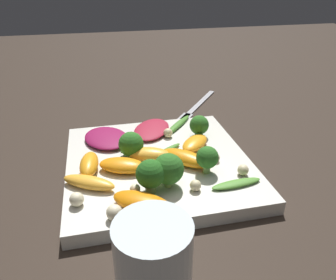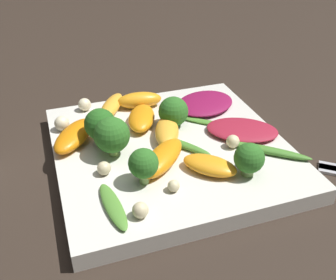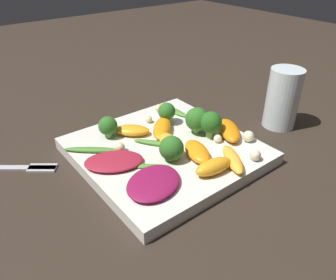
% 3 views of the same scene
% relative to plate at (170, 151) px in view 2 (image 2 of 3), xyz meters
% --- Properties ---
extents(ground_plane, '(2.40, 2.40, 0.00)m').
position_rel_plate_xyz_m(ground_plane, '(0.00, 0.00, -0.01)').
color(ground_plane, '#2D231C').
extents(plate, '(0.27, 0.27, 0.02)m').
position_rel_plate_xyz_m(plate, '(0.00, 0.00, 0.00)').
color(plate, silver).
rests_on(plate, ground_plane).
extents(radicchio_leaf_0, '(0.10, 0.11, 0.01)m').
position_rel_plate_xyz_m(radicchio_leaf_0, '(-0.07, 0.08, 0.02)').
color(radicchio_leaf_0, maroon).
rests_on(radicchio_leaf_0, plate).
extents(radicchio_leaf_1, '(0.09, 0.10, 0.01)m').
position_rel_plate_xyz_m(radicchio_leaf_1, '(0.01, 0.09, 0.02)').
color(radicchio_leaf_1, maroon).
rests_on(radicchio_leaf_1, plate).
extents(orange_segment_0, '(0.07, 0.05, 0.02)m').
position_rel_plate_xyz_m(orange_segment_0, '(-0.06, -0.02, 0.02)').
color(orange_segment_0, orange).
rests_on(orange_segment_0, plate).
extents(orange_segment_1, '(0.06, 0.06, 0.02)m').
position_rel_plate_xyz_m(orange_segment_1, '(0.06, 0.02, 0.02)').
color(orange_segment_1, orange).
rests_on(orange_segment_1, plate).
extents(orange_segment_2, '(0.03, 0.06, 0.02)m').
position_rel_plate_xyz_m(orange_segment_2, '(-0.10, -0.01, 0.02)').
color(orange_segment_2, orange).
rests_on(orange_segment_2, plate).
extents(orange_segment_3, '(0.08, 0.08, 0.02)m').
position_rel_plate_xyz_m(orange_segment_3, '(0.04, -0.02, 0.02)').
color(orange_segment_3, orange).
rests_on(orange_segment_3, plate).
extents(orange_segment_4, '(0.08, 0.07, 0.02)m').
position_rel_plate_xyz_m(orange_segment_4, '(-0.04, -0.11, 0.02)').
color(orange_segment_4, orange).
rests_on(orange_segment_4, plate).
extents(orange_segment_5, '(0.07, 0.05, 0.02)m').
position_rel_plate_xyz_m(orange_segment_5, '(-0.01, 0.00, 0.02)').
color(orange_segment_5, '#FCAD33').
rests_on(orange_segment_5, plate).
extents(orange_segment_6, '(0.07, 0.06, 0.02)m').
position_rel_plate_xyz_m(orange_segment_6, '(-0.10, -0.05, 0.02)').
color(orange_segment_6, '#FCAD33').
rests_on(orange_segment_6, plate).
extents(broccoli_floret_0, '(0.04, 0.04, 0.05)m').
position_rel_plate_xyz_m(broccoli_floret_0, '(-0.02, -0.08, 0.04)').
color(broccoli_floret_0, '#7A9E51').
rests_on(broccoli_floret_0, plate).
extents(broccoli_floret_1, '(0.03, 0.03, 0.04)m').
position_rel_plate_xyz_m(broccoli_floret_1, '(0.08, 0.06, 0.03)').
color(broccoli_floret_1, '#84AD5B').
rests_on(broccoli_floret_1, plate).
extents(broccoli_floret_2, '(0.03, 0.03, 0.04)m').
position_rel_plate_xyz_m(broccoli_floret_2, '(0.06, -0.05, 0.03)').
color(broccoli_floret_2, '#84AD5B').
rests_on(broccoli_floret_2, plate).
extents(broccoli_floret_3, '(0.04, 0.04, 0.05)m').
position_rel_plate_xyz_m(broccoli_floret_3, '(-0.00, -0.07, 0.04)').
color(broccoli_floret_3, '#84AD5B').
rests_on(broccoli_floret_3, plate).
extents(broccoli_floret_4, '(0.04, 0.04, 0.04)m').
position_rel_plate_xyz_m(broccoli_floret_4, '(-0.04, 0.02, 0.03)').
color(broccoli_floret_4, '#7A9E51').
rests_on(broccoli_floret_4, plate).
extents(arugula_sprig_0, '(0.07, 0.02, 0.01)m').
position_rel_plate_xyz_m(arugula_sprig_0, '(0.09, -0.09, 0.01)').
color(arugula_sprig_0, '#518E33').
rests_on(arugula_sprig_0, plate).
extents(arugula_sprig_1, '(0.07, 0.05, 0.01)m').
position_rel_plate_xyz_m(arugula_sprig_1, '(0.01, 0.01, 0.01)').
color(arugula_sprig_1, '#47842D').
rests_on(arugula_sprig_1, plate).
extents(arugula_sprig_2, '(0.07, 0.08, 0.01)m').
position_rel_plate_xyz_m(arugula_sprig_2, '(0.06, 0.10, 0.01)').
color(arugula_sprig_2, '#47842D').
rests_on(arugula_sprig_2, plate).
extents(arugula_sprig_3, '(0.06, 0.07, 0.00)m').
position_rel_plate_xyz_m(arugula_sprig_3, '(-0.03, 0.06, 0.01)').
color(arugula_sprig_3, '#518E33').
rests_on(arugula_sprig_3, plate).
extents(macadamia_nut_0, '(0.02, 0.02, 0.02)m').
position_rel_plate_xyz_m(macadamia_nut_0, '(0.03, 0.07, 0.02)').
color(macadamia_nut_0, beige).
rests_on(macadamia_nut_0, plate).
extents(macadamia_nut_1, '(0.02, 0.02, 0.02)m').
position_rel_plate_xyz_m(macadamia_nut_1, '(-0.07, -0.12, 0.02)').
color(macadamia_nut_1, beige).
rests_on(macadamia_nut_1, plate).
extents(macadamia_nut_2, '(0.01, 0.01, 0.01)m').
position_rel_plate_xyz_m(macadamia_nut_2, '(0.03, -0.09, 0.02)').
color(macadamia_nut_2, beige).
rests_on(macadamia_nut_2, plate).
extents(macadamia_nut_3, '(0.02, 0.02, 0.02)m').
position_rel_plate_xyz_m(macadamia_nut_3, '(-0.12, -0.08, 0.02)').
color(macadamia_nut_3, beige).
rests_on(macadamia_nut_3, plate).
extents(macadamia_nut_4, '(0.01, 0.01, 0.01)m').
position_rel_plate_xyz_m(macadamia_nut_4, '(0.08, -0.03, 0.02)').
color(macadamia_nut_4, beige).
rests_on(macadamia_nut_4, plate).
extents(macadamia_nut_5, '(0.01, 0.01, 0.01)m').
position_rel_plate_xyz_m(macadamia_nut_5, '(-0.04, -0.08, 0.02)').
color(macadamia_nut_5, beige).
rests_on(macadamia_nut_5, plate).
extents(macadamia_nut_6, '(0.02, 0.02, 0.02)m').
position_rel_plate_xyz_m(macadamia_nut_6, '(0.11, -0.07, 0.02)').
color(macadamia_nut_6, beige).
rests_on(macadamia_nut_6, plate).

